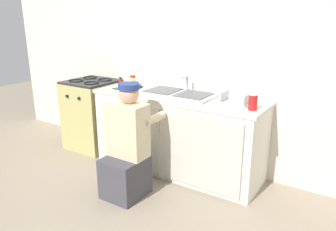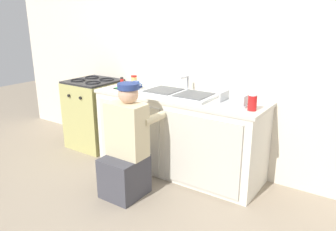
% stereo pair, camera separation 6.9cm
% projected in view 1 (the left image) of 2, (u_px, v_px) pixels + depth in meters
% --- Properties ---
extents(ground_plane, '(12.00, 12.00, 0.00)m').
position_uv_depth(ground_plane, '(163.00, 180.00, 3.54)').
color(ground_plane, gray).
extents(back_wall, '(6.00, 0.10, 2.50)m').
position_uv_depth(back_wall, '(194.00, 57.00, 3.69)').
color(back_wall, beige).
rests_on(back_wall, ground_plane).
extents(counter_cabinet, '(1.89, 0.62, 0.84)m').
position_uv_depth(counter_cabinet, '(177.00, 135.00, 3.65)').
color(counter_cabinet, silver).
rests_on(counter_cabinet, ground_plane).
extents(countertop, '(1.93, 0.62, 0.03)m').
position_uv_depth(countertop, '(178.00, 97.00, 3.52)').
color(countertop, beige).
rests_on(countertop, counter_cabinet).
extents(sink_double_basin, '(0.80, 0.44, 0.19)m').
position_uv_depth(sink_double_basin, '(178.00, 94.00, 3.51)').
color(sink_double_basin, silver).
rests_on(sink_double_basin, countertop).
extents(stove_range, '(0.60, 0.62, 0.91)m').
position_uv_depth(stove_range, '(93.00, 114.00, 4.32)').
color(stove_range, tan).
rests_on(stove_range, ground_plane).
extents(plumber_person, '(0.42, 0.61, 1.10)m').
position_uv_depth(plumber_person, '(127.00, 150.00, 3.14)').
color(plumber_person, '#3F3F47').
rests_on(plumber_person, ground_plane).
extents(cell_phone, '(0.07, 0.14, 0.01)m').
position_uv_depth(cell_phone, '(118.00, 88.00, 3.85)').
color(cell_phone, black).
rests_on(cell_phone, countertop).
extents(condiment_jar, '(0.07, 0.07, 0.13)m').
position_uv_depth(condiment_jar, '(133.00, 81.00, 3.95)').
color(condiment_jar, '#DBB760').
rests_on(condiment_jar, countertop).
extents(soda_cup_red, '(0.08, 0.08, 0.15)m').
position_uv_depth(soda_cup_red, '(253.00, 102.00, 2.96)').
color(soda_cup_red, red).
rests_on(soda_cup_red, countertop).
extents(dish_rack_tray, '(0.28, 0.22, 0.11)m').
position_uv_depth(dish_rack_tray, '(236.00, 101.00, 3.18)').
color(dish_rack_tray, '#B2B7BC').
rests_on(dish_rack_tray, countertop).
extents(spice_bottle_red, '(0.04, 0.04, 0.10)m').
position_uv_depth(spice_bottle_red, '(121.00, 82.00, 3.96)').
color(spice_bottle_red, red).
rests_on(spice_bottle_red, countertop).
extents(coffee_mug, '(0.13, 0.08, 0.09)m').
position_uv_depth(coffee_mug, '(136.00, 85.00, 3.78)').
color(coffee_mug, '#335699').
rests_on(coffee_mug, countertop).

